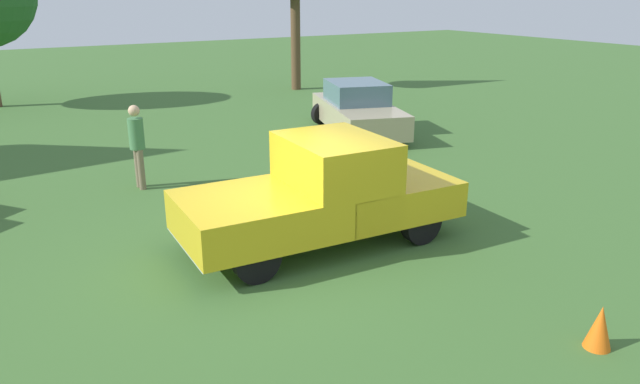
% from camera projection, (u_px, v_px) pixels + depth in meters
% --- Properties ---
extents(ground_plane, '(80.00, 80.00, 0.00)m').
position_uv_depth(ground_plane, '(283.00, 255.00, 9.62)').
color(ground_plane, '#3D662D').
extents(pickup_truck, '(4.72, 2.13, 1.78)m').
position_uv_depth(pickup_truck, '(326.00, 190.00, 9.85)').
color(pickup_truck, black).
rests_on(pickup_truck, ground_plane).
extents(sedan_far, '(2.96, 4.67, 1.49)m').
position_uv_depth(sedan_far, '(358.00, 110.00, 17.49)').
color(sedan_far, black).
rests_on(sedan_far, ground_plane).
extents(person_bystander, '(0.34, 0.34, 1.79)m').
position_uv_depth(person_bystander, '(137.00, 142.00, 12.51)').
color(person_bystander, '#7A6B51').
rests_on(person_bystander, ground_plane).
extents(traffic_cone, '(0.32, 0.32, 0.55)m').
position_uv_depth(traffic_cone, '(600.00, 327.00, 7.05)').
color(traffic_cone, orange).
rests_on(traffic_cone, ground_plane).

